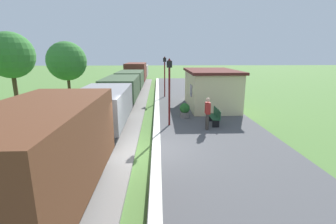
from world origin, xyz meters
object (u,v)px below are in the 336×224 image
at_px(bench_down_platform, 193,92).
at_px(potted_planter, 185,110).
at_px(tree_field_left, 67,61).
at_px(freight_train, 126,84).
at_px(station_hut, 211,88).
at_px(person_waiting, 208,112).
at_px(lamp_post_far, 165,69).
at_px(bench_near_hut, 215,116).
at_px(tree_trackside_far, 10,55).
at_px(lamp_post_near, 169,80).

distance_m(bench_down_platform, potted_planter, 7.41).
bearing_deg(bench_down_platform, tree_field_left, 170.57).
height_order(freight_train, station_hut, station_hut).
bearing_deg(station_hut, freight_train, 147.37).
distance_m(person_waiting, potted_planter, 2.70).
relative_size(station_hut, lamp_post_far, 1.57).
relative_size(bench_near_hut, person_waiting, 0.88).
height_order(bench_near_hut, tree_field_left, tree_field_left).
xyz_separation_m(station_hut, bench_near_hut, (-0.70, -4.54, -0.93)).
height_order(lamp_post_far, tree_trackside_far, tree_trackside_far).
bearing_deg(person_waiting, bench_down_platform, -93.13).
height_order(potted_planter, lamp_post_near, lamp_post_near).
bearing_deg(tree_trackside_far, bench_near_hut, -16.48).
distance_m(lamp_post_near, tree_trackside_far, 11.26).
bearing_deg(tree_trackside_far, lamp_post_far, 26.52).
xyz_separation_m(potted_planter, tree_trackside_far, (-11.53, 2.30, 3.33)).
height_order(lamp_post_near, lamp_post_far, same).
xyz_separation_m(bench_down_platform, tree_field_left, (-11.94, 1.98, 2.75)).
relative_size(potted_planter, tree_field_left, 0.17).
distance_m(station_hut, tree_trackside_far, 13.99).
relative_size(person_waiting, tree_trackside_far, 0.30).
bearing_deg(lamp_post_near, person_waiting, -24.39).
bearing_deg(tree_field_left, freight_train, -18.04).
bearing_deg(lamp_post_near, bench_near_hut, 0.93).
xyz_separation_m(station_hut, lamp_post_far, (-3.29, 4.56, 1.15)).
xyz_separation_m(bench_down_platform, tree_trackside_far, (-13.07, -4.94, 3.33)).
relative_size(station_hut, person_waiting, 3.39).
bearing_deg(freight_train, person_waiting, -60.87).
xyz_separation_m(lamp_post_far, tree_field_left, (-9.35, 1.69, 0.67)).
height_order(station_hut, person_waiting, station_hut).
xyz_separation_m(station_hut, lamp_post_near, (-3.29, -4.58, 1.15)).
bearing_deg(tree_field_left, lamp_post_near, -49.20).
distance_m(bench_near_hut, person_waiting, 1.21).
height_order(bench_down_platform, lamp_post_near, lamp_post_near).
bearing_deg(person_waiting, potted_planter, -69.24).
bearing_deg(freight_train, tree_trackside_far, -144.22).
distance_m(lamp_post_near, lamp_post_far, 9.14).
distance_m(freight_train, station_hut, 8.08).
bearing_deg(lamp_post_far, tree_trackside_far, -153.48).
xyz_separation_m(freight_train, person_waiting, (5.48, -9.82, -0.32)).
relative_size(station_hut, tree_trackside_far, 1.03).
bearing_deg(freight_train, potted_planter, -58.13).
distance_m(freight_train, potted_planter, 8.66).
height_order(lamp_post_near, tree_field_left, tree_field_left).
height_order(freight_train, lamp_post_far, lamp_post_far).
height_order(station_hut, bench_down_platform, station_hut).
bearing_deg(lamp_post_far, person_waiting, -78.92).
xyz_separation_m(lamp_post_far, tree_trackside_far, (-10.48, -5.23, 1.25)).
height_order(station_hut, potted_planter, station_hut).
relative_size(freight_train, bench_down_platform, 26.13).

